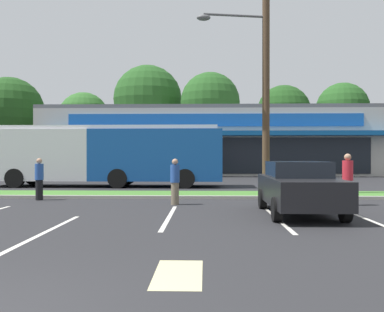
# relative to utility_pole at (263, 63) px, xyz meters

# --- Properties ---
(grass_median) EXTENTS (56.00, 2.20, 0.12)m
(grass_median) POSITION_rel_utility_pole_xyz_m (-5.01, 0.28, -5.41)
(grass_median) COLOR #427A2D
(grass_median) RESTS_ON ground_plane
(curb_lip) EXTENTS (56.00, 0.24, 0.12)m
(curb_lip) POSITION_rel_utility_pole_xyz_m (-5.01, -0.94, -5.41)
(curb_lip) COLOR #99968C
(curb_lip) RESTS_ON ground_plane
(parking_stripe_1) EXTENTS (0.12, 4.80, 0.01)m
(parking_stripe_1) POSITION_rel_utility_pole_xyz_m (-5.93, -8.30, -5.47)
(parking_stripe_1) COLOR silver
(parking_stripe_1) RESTS_ON ground_plane
(parking_stripe_2) EXTENTS (0.12, 4.80, 0.01)m
(parking_stripe_2) POSITION_rel_utility_pole_xyz_m (-3.36, -5.89, -5.47)
(parking_stripe_2) COLOR silver
(parking_stripe_2) RESTS_ON ground_plane
(parking_stripe_3) EXTENTS (0.12, 4.80, 0.01)m
(parking_stripe_3) POSITION_rel_utility_pole_xyz_m (-0.41, -6.13, -5.47)
(parking_stripe_3) COLOR silver
(parking_stripe_3) RESTS_ON ground_plane
(parking_stripe_4) EXTENTS (0.12, 4.80, 0.01)m
(parking_stripe_4) POSITION_rel_utility_pole_xyz_m (1.98, -5.73, -5.47)
(parking_stripe_4) COLOR silver
(parking_stripe_4) RESTS_ON ground_plane
(lot_arrow) EXTENTS (0.70, 1.60, 0.01)m
(lot_arrow) POSITION_rel_utility_pole_xyz_m (-2.75, -11.65, -5.47)
(lot_arrow) COLOR beige
(lot_arrow) RESTS_ON ground_plane
(storefront_building) EXTENTS (28.89, 14.42, 5.71)m
(storefront_building) POSITION_rel_utility_pole_xyz_m (-1.61, 22.82, -2.62)
(storefront_building) COLOR #BCB7AD
(storefront_building) RESTS_ON ground_plane
(tree_far_left) EXTENTS (7.85, 7.85, 10.84)m
(tree_far_left) POSITION_rel_utility_pole_xyz_m (-25.45, 32.98, 1.44)
(tree_far_left) COLOR #473323
(tree_far_left) RESTS_ON ground_plane
(tree_left) EXTENTS (5.90, 5.90, 8.98)m
(tree_left) POSITION_rel_utility_pole_xyz_m (-16.55, 32.71, 0.55)
(tree_left) COLOR #473323
(tree_left) RESTS_ON ground_plane
(tree_mid_left) EXTENTS (7.90, 7.90, 12.09)m
(tree_mid_left) POSITION_rel_utility_pole_xyz_m (-9.03, 32.67, 2.66)
(tree_mid_left) COLOR #473323
(tree_mid_left) RESTS_ON ground_plane
(tree_mid) EXTENTS (6.35, 6.35, 10.51)m
(tree_mid) POSITION_rel_utility_pole_xyz_m (-1.81, 28.79, 1.85)
(tree_mid) COLOR #473323
(tree_mid) RESTS_ON ground_plane
(tree_mid_right) EXTENTS (6.10, 6.10, 9.65)m
(tree_mid_right) POSITION_rel_utility_pole_xyz_m (6.66, 32.30, 1.11)
(tree_mid_right) COLOR #473323
(tree_mid_right) RESTS_ON ground_plane
(tree_right) EXTENTS (5.94, 5.94, 9.87)m
(tree_right) POSITION_rel_utility_pole_xyz_m (13.30, 32.16, 1.41)
(tree_right) COLOR #473323
(tree_right) RESTS_ON ground_plane
(utility_pole) EXTENTS (3.12, 2.39, 10.25)m
(utility_pole) POSITION_rel_utility_pole_xyz_m (0.00, 0.00, 0.00)
(utility_pole) COLOR #4C3826
(utility_pole) RESTS_ON ground_plane
(city_bus) EXTENTS (12.69, 2.81, 3.25)m
(city_bus) POSITION_rel_utility_pole_xyz_m (-7.77, 5.40, -3.71)
(city_bus) COLOR #144793
(city_bus) RESTS_ON ground_plane
(car_0) EXTENTS (1.97, 4.45, 1.53)m
(car_0) POSITION_rel_utility_pole_xyz_m (0.36, -5.27, -4.68)
(car_0) COLOR black
(car_0) RESTS_ON ground_plane
(pedestrian_near_bench) EXTENTS (0.36, 0.36, 1.76)m
(pedestrian_near_bench) POSITION_rel_utility_pole_xyz_m (2.49, -2.98, -4.59)
(pedestrian_near_bench) COLOR #47423D
(pedestrian_near_bench) RESTS_ON ground_plane
(pedestrian_by_pole) EXTENTS (0.32, 0.32, 1.59)m
(pedestrian_by_pole) POSITION_rel_utility_pole_xyz_m (-8.66, -1.59, -4.67)
(pedestrian_by_pole) COLOR black
(pedestrian_by_pole) RESTS_ON ground_plane
(pedestrian_mid) EXTENTS (0.32, 0.32, 1.59)m
(pedestrian_mid) POSITION_rel_utility_pole_xyz_m (-3.40, -2.93, -4.67)
(pedestrian_mid) COLOR #726651
(pedestrian_mid) RESTS_ON ground_plane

